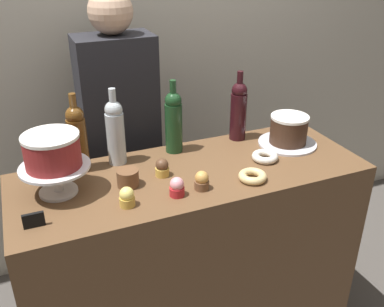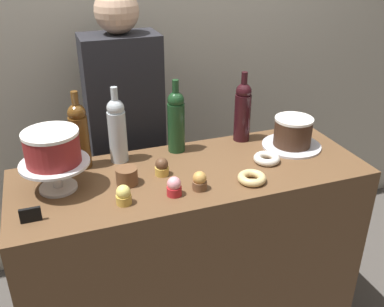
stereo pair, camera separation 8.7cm
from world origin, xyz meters
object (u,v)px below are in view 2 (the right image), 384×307
cake_stand_pedestal (56,171)px  cupcake_chocolate (162,167)px  wine_bottle_clear (117,129)px  cookie_stack (127,176)px  wine_bottle_dark_red (243,111)px  wine_bottle_green (177,120)px  white_layer_cake (52,147)px  cupcake_strawberry (174,187)px  donut_sugar (267,159)px  cupcake_lemon (124,195)px  cupcake_caramel (200,181)px  wine_bottle_amber (79,135)px  donut_glazed (252,178)px  chocolate_round_cake (293,131)px  price_sign_chalkboard (30,215)px  barista_figure (127,146)px

cake_stand_pedestal → cupcake_chocolate: bearing=-3.8°
wine_bottle_clear → cookie_stack: 0.23m
wine_bottle_dark_red → wine_bottle_green: size_ratio=1.00×
white_layer_cake → wine_bottle_clear: (0.26, 0.16, -0.03)m
cupcake_strawberry → donut_sugar: size_ratio=0.66×
cupcake_lemon → cupcake_caramel: bearing=0.4°
cake_stand_pedestal → cupcake_chocolate: cake_stand_pedestal is taller
wine_bottle_amber → donut_sugar: wine_bottle_amber is taller
white_layer_cake → donut_glazed: (0.71, -0.20, -0.16)m
white_layer_cake → chocolate_round_cake: size_ratio=1.19×
cupcake_chocolate → price_sign_chalkboard: 0.53m
cupcake_strawberry → cookie_stack: (-0.15, 0.14, -0.00)m
donut_sugar → price_sign_chalkboard: size_ratio=1.60×
chocolate_round_cake → donut_sugar: chocolate_round_cake is taller
chocolate_round_cake → price_sign_chalkboard: chocolate_round_cake is taller
donut_glazed → barista_figure: barista_figure is taller
cookie_stack → donut_glazed: bearing=-17.9°
cake_stand_pedestal → donut_sugar: cake_stand_pedestal is taller
cupcake_chocolate → price_sign_chalkboard: size_ratio=1.06×
cookie_stack → white_layer_cake: bearing=169.1°
white_layer_cake → donut_sugar: (0.85, -0.07, -0.16)m
chocolate_round_cake → wine_bottle_amber: 0.93m
white_layer_cake → cupcake_caramel: white_layer_cake is taller
chocolate_round_cake → wine_bottle_green: 0.52m
wine_bottle_dark_red → cupcake_caramel: (-0.34, -0.36, -0.11)m
chocolate_round_cake → cookie_stack: 0.78m
donut_sugar → barista_figure: (-0.49, 0.55, -0.11)m
wine_bottle_green → barista_figure: bearing=118.7°
cupcake_lemon → cake_stand_pedestal: bearing=139.3°
wine_bottle_clear → wine_bottle_amber: same height
chocolate_round_cake → barista_figure: (-0.67, 0.45, -0.17)m
cookie_stack → barista_figure: 0.55m
cupcake_chocolate → donut_glazed: 0.36m
wine_bottle_green → cupcake_caramel: wine_bottle_green is taller
cupcake_strawberry → donut_glazed: size_ratio=0.66×
wine_bottle_green → cupcake_strawberry: 0.39m
wine_bottle_clear → cupcake_lemon: (-0.05, -0.34, -0.11)m
chocolate_round_cake → wine_bottle_amber: bearing=172.1°
cupcake_lemon → cupcake_strawberry: 0.19m
wine_bottle_amber → barista_figure: 0.47m
wine_bottle_dark_red → donut_glazed: (-0.13, -0.37, -0.13)m
cupcake_chocolate → cupcake_caramel: (0.10, -0.16, 0.00)m
cake_stand_pedestal → cupcake_strawberry: bearing=-25.2°
donut_sugar → wine_bottle_clear: bearing=158.9°
cupcake_caramel → cookie_stack: (-0.25, 0.13, -0.00)m
cake_stand_pedestal → wine_bottle_clear: size_ratio=0.79×
cake_stand_pedestal → cookie_stack: (0.25, -0.05, -0.05)m
cupcake_strawberry → cupcake_caramel: (0.10, 0.01, 0.00)m
white_layer_cake → wine_bottle_amber: 0.19m
wine_bottle_green → cupcake_chocolate: wine_bottle_green is taller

